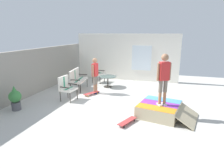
{
  "coord_description": "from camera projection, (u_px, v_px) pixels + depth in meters",
  "views": [
    {
      "loc": [
        -7.35,
        -1.99,
        2.76
      ],
      "look_at": [
        0.04,
        0.25,
        0.7
      ],
      "focal_mm": 31.08,
      "sensor_mm": 36.0,
      "label": 1
    }
  ],
  "objects": [
    {
      "name": "person_watching",
      "position": [
        95.0,
        73.0,
        8.86
      ],
      "size": [
        0.48,
        0.27,
        1.65
      ],
      "color": "navy",
      "rests_on": "ground_plane"
    },
    {
      "name": "skateboard_spare",
      "position": [
        127.0,
        121.0,
        6.03
      ],
      "size": [
        0.82,
        0.49,
        0.1
      ],
      "color": "#B23838",
      "rests_on": "ground_plane"
    },
    {
      "name": "patio_chair_near_house",
      "position": [
        97.0,
        72.0,
        10.95
      ],
      "size": [
        0.69,
        0.63,
        1.02
      ],
      "color": "#2D2823",
      "rests_on": "ground_plane"
    },
    {
      "name": "skateboard_by_bench",
      "position": [
        92.0,
        93.0,
        8.83
      ],
      "size": [
        0.8,
        0.56,
        0.1
      ],
      "color": "#B23838",
      "rests_on": "ground_plane"
    },
    {
      "name": "patio_table",
      "position": [
        108.0,
        79.0,
        10.04
      ],
      "size": [
        0.9,
        0.9,
        0.57
      ],
      "color": "#2D2823",
      "rests_on": "ground_plane"
    },
    {
      "name": "patio_chair_by_wall",
      "position": [
        66.0,
        86.0,
        8.02
      ],
      "size": [
        0.66,
        0.6,
        1.02
      ],
      "color": "#2D2823",
      "rests_on": "ground_plane"
    },
    {
      "name": "potted_plant",
      "position": [
        15.0,
        98.0,
        7.01
      ],
      "size": [
        0.44,
        0.44,
        0.92
      ],
      "color": "#515156",
      "rests_on": "ground_plane"
    },
    {
      "name": "skate_ramp",
      "position": [
        160.0,
        109.0,
        6.62
      ],
      "size": [
        1.7,
        2.08,
        0.43
      ],
      "color": "tan",
      "rests_on": "ground_plane"
    },
    {
      "name": "ground_plane",
      "position": [
        117.0,
        102.0,
        8.08
      ],
      "size": [
        12.0,
        12.0,
        0.1
      ],
      "primitive_type": "cube",
      "color": "beige"
    },
    {
      "name": "person_skater",
      "position": [
        164.0,
        76.0,
        6.18
      ],
      "size": [
        0.35,
        0.43,
        1.7
      ],
      "color": "silver",
      "rests_on": "skate_ramp"
    },
    {
      "name": "patio_bench",
      "position": [
        77.0,
        78.0,
        9.51
      ],
      "size": [
        1.32,
        0.73,
        1.02
      ],
      "color": "#2D2823",
      "rests_on": "ground_plane"
    },
    {
      "name": "house_facade",
      "position": [
        127.0,
        57.0,
        11.37
      ],
      "size": [
        0.23,
        6.0,
        2.7
      ],
      "color": "white",
      "rests_on": "ground_plane"
    },
    {
      "name": "back_wall_cinderblock",
      "position": [
        34.0,
        71.0,
        8.93
      ],
      "size": [
        9.0,
        0.2,
        2.04
      ],
      "color": "gray",
      "rests_on": "ground_plane"
    }
  ]
}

